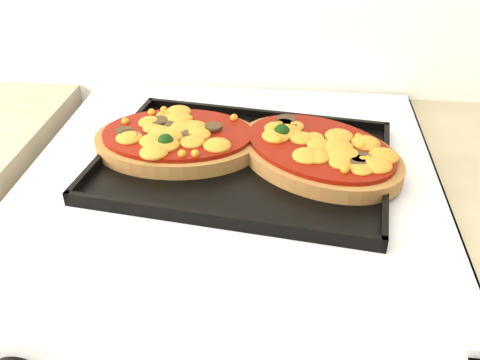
# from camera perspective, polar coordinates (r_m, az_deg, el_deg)

# --- Properties ---
(baking_tray) EXTENTS (0.44, 0.35, 0.02)m
(baking_tray) POSITION_cam_1_polar(r_m,az_deg,el_deg) (0.77, 0.40, 2.15)
(baking_tray) COLOR black
(baking_tray) RESTS_ON stove
(pizza_left) EXTENTS (0.26, 0.19, 0.04)m
(pizza_left) POSITION_cam_1_polar(r_m,az_deg,el_deg) (0.80, -6.63, 4.49)
(pizza_left) COLOR olive
(pizza_left) RESTS_ON baking_tray
(pizza_right) EXTENTS (0.31, 0.29, 0.04)m
(pizza_right) POSITION_cam_1_polar(r_m,az_deg,el_deg) (0.77, 8.43, 3.10)
(pizza_right) COLOR olive
(pizza_right) RESTS_ON baking_tray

